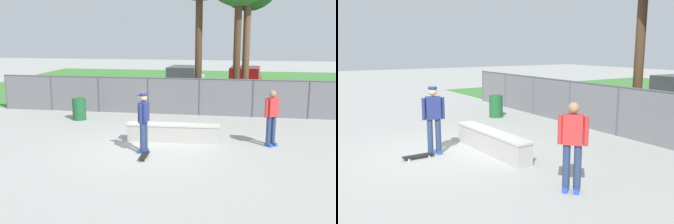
{
  "view_description": "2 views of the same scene",
  "coord_description": "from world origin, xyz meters",
  "views": [
    {
      "loc": [
        2.64,
        -11.78,
        3.65
      ],
      "look_at": [
        0.55,
        0.75,
        1.07
      ],
      "focal_mm": 42.61,
      "sensor_mm": 36.0,
      "label": 1
    },
    {
      "loc": [
        8.92,
        -3.64,
        2.84
      ],
      "look_at": [
        0.95,
        1.34,
        1.16
      ],
      "focal_mm": 38.17,
      "sensor_mm": 36.0,
      "label": 2
    }
  ],
  "objects": [
    {
      "name": "skateboarder",
      "position": [
        -0.02,
        -0.33,
        1.03
      ],
      "size": [
        0.35,
        0.59,
        1.84
      ],
      "color": "#2647A5",
      "rests_on": "ground"
    },
    {
      "name": "car_white",
      "position": [
        -0.28,
        11.05,
        0.84
      ],
      "size": [
        2.32,
        4.35,
        1.66
      ],
      "color": "silver",
      "rests_on": "ground"
    },
    {
      "name": "trash_bin",
      "position": [
        -3.74,
        3.77,
        0.46
      ],
      "size": [
        0.56,
        0.56,
        0.92
      ],
      "primitive_type": "cylinder",
      "color": "#1E592D",
      "rests_on": "ground"
    },
    {
      "name": "car_red",
      "position": [
        3.22,
        11.25,
        0.84
      ],
      "size": [
        2.32,
        4.35,
        1.66
      ],
      "color": "#B21E1E",
      "rests_on": "ground"
    },
    {
      "name": "skateboard",
      "position": [
        0.1,
        -0.84,
        0.07
      ],
      "size": [
        0.21,
        0.8,
        0.09
      ],
      "color": "black",
      "rests_on": "ground"
    },
    {
      "name": "ground_plane",
      "position": [
        0.0,
        0.0,
        0.0
      ],
      "size": [
        80.0,
        80.0,
        0.0
      ],
      "primitive_type": "plane",
      "color": "#9E9E99"
    },
    {
      "name": "grass_strip",
      "position": [
        0.0,
        15.8,
        0.01
      ],
      "size": [
        28.17,
        20.0,
        0.02
      ],
      "primitive_type": "cube",
      "color": "#3D7A33",
      "rests_on": "ground"
    },
    {
      "name": "chainlink_fence",
      "position": [
        0.0,
        5.5,
        0.9
      ],
      "size": [
        16.24,
        0.07,
        1.65
      ],
      "color": "#4C4C51",
      "rests_on": "ground"
    },
    {
      "name": "bystander",
      "position": [
        3.86,
        1.06,
        1.01
      ],
      "size": [
        0.47,
        0.45,
        1.82
      ],
      "color": "#2647A5",
      "rests_on": "ground"
    },
    {
      "name": "concrete_ledge",
      "position": [
        0.66,
        1.06,
        0.31
      ],
      "size": [
        3.13,
        0.6,
        0.61
      ],
      "color": "#A8A59E",
      "rests_on": "ground"
    }
  ]
}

